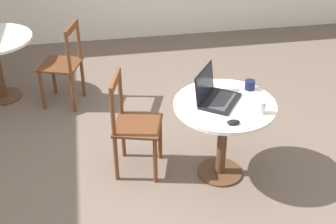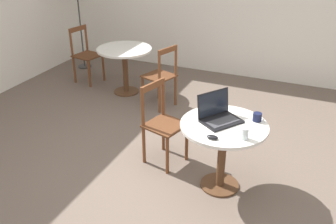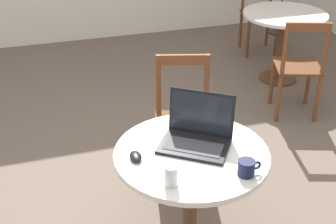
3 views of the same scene
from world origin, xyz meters
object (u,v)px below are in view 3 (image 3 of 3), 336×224
object	(u,v)px
chair_mid_front	(298,69)
mouse	(136,156)
mug	(247,168)
cafe_table_mid	(284,27)
laptop	(197,135)
chair_near_back	(183,122)
cafe_table_near	(191,174)
chair_mid_back	(259,13)
drinking_glass	(171,175)

from	to	relation	value
chair_mid_front	mouse	world-z (taller)	chair_mid_front
mug	cafe_table_mid	bearing A→B (deg)	56.58
chair_mid_front	laptop	distance (m)	1.88
cafe_table_mid	chair_near_back	size ratio (longest dim) A/B	0.91
cafe_table_mid	chair_mid_front	bearing A→B (deg)	-108.70
chair_mid_front	mug	distance (m)	2.02
mouse	cafe_table_near	bearing A→B (deg)	-4.35
laptop	mouse	xyz separation A→B (m)	(-0.35, -0.05, -0.04)
cafe_table_mid	chair_near_back	distance (m)	1.96
laptop	cafe_table_mid	bearing A→B (deg)	49.83
laptop	mouse	world-z (taller)	laptop
chair_mid_back	mug	distance (m)	3.49
chair_near_back	laptop	distance (m)	0.73
chair_mid_back	mug	world-z (taller)	chair_mid_back
mouse	drinking_glass	distance (m)	0.28
cafe_table_near	cafe_table_mid	xyz separation A→B (m)	(1.68, 2.00, 0.00)
mug	chair_mid_back	bearing A→B (deg)	61.87
chair_near_back	chair_mid_front	bearing A→B (deg)	24.81
cafe_table_near	mug	world-z (taller)	mug
cafe_table_near	chair_mid_back	size ratio (longest dim) A/B	0.91
mouse	chair_near_back	bearing A→B (deg)	54.62
chair_near_back	chair_mid_back	bearing A→B (deg)	52.06
chair_near_back	mouse	bearing A→B (deg)	-125.38
chair_mid_front	mug	world-z (taller)	chair_mid_front
mug	chair_near_back	bearing A→B (deg)	89.29
chair_near_back	mug	size ratio (longest dim) A/B	7.53
laptop	mug	bearing A→B (deg)	-67.75
chair_mid_front	mouse	distance (m)	2.17
laptop	cafe_table_near	bearing A→B (deg)	-126.52
chair_mid_front	mug	xyz separation A→B (m)	(-1.25, -1.55, 0.30)
chair_near_back	mug	world-z (taller)	chair_near_back
cafe_table_near	cafe_table_mid	bearing A→B (deg)	49.95
cafe_table_mid	chair_mid_back	size ratio (longest dim) A/B	0.91
chair_mid_front	drinking_glass	size ratio (longest dim) A/B	8.68
chair_mid_back	chair_mid_front	bearing A→B (deg)	-104.37
cafe_table_near	drinking_glass	xyz separation A→B (m)	(-0.18, -0.23, 0.19)
cafe_table_mid	mouse	xyz separation A→B (m)	(-1.97, -1.98, 0.16)
chair_mid_back	mouse	bearing A→B (deg)	-127.32
chair_mid_back	laptop	distance (m)	3.28
chair_near_back	chair_mid_back	size ratio (longest dim) A/B	1.00
mouse	cafe_table_mid	bearing A→B (deg)	45.03
drinking_glass	chair_mid_back	bearing A→B (deg)	56.45
cafe_table_near	laptop	world-z (taller)	laptop
chair_near_back	cafe_table_mid	bearing A→B (deg)	40.87
chair_mid_front	drinking_glass	world-z (taller)	chair_mid_front
mouse	chair_mid_back	bearing A→B (deg)	52.68
chair_mid_front	laptop	size ratio (longest dim) A/B	1.98
drinking_glass	mug	bearing A→B (deg)	-5.32
cafe_table_mid	mug	bearing A→B (deg)	-123.42
mouse	mug	world-z (taller)	mug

